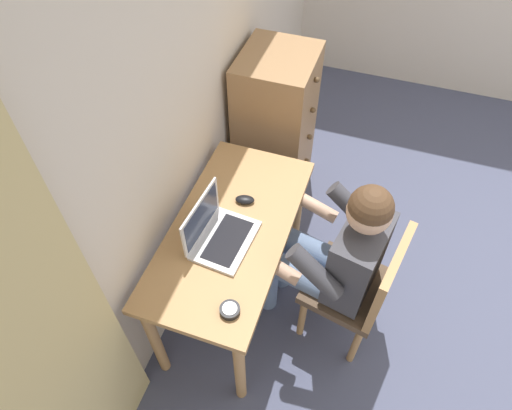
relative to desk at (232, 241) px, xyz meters
The scene contains 9 objects.
wall_back 0.89m from the desk, 34.10° to the left, with size 4.80×0.05×2.50m, color beige.
curtain_panel 1.08m from the desk, 162.45° to the left, with size 0.55×0.03×2.26m, color #CCB77A.
desk is the anchor object (origin of this frame).
dresser 1.01m from the desk, ahead, with size 0.51×0.48×1.10m.
chair 0.71m from the desk, 86.55° to the right, with size 0.49×0.48×0.87m.
person_seated 0.52m from the desk, 81.83° to the right, with size 0.61×0.64×1.18m.
laptop 0.19m from the desk, 157.96° to the left, with size 0.36×0.28×0.24m.
computer_mouse 0.23m from the desk, ahead, with size 0.06×0.10×0.03m, color black.
desk_clock 0.48m from the desk, 159.41° to the right, with size 0.09×0.09×0.03m.
Camera 1 is at (-1.77, 1.29, 2.54)m, focal length 31.58 mm.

